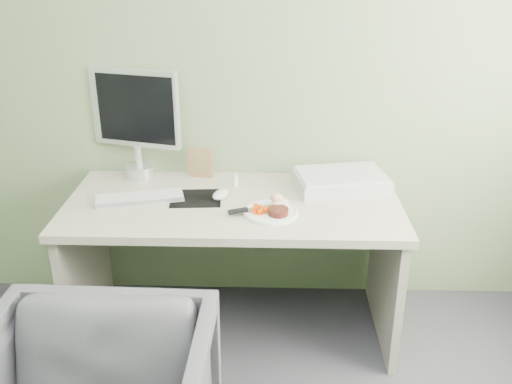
{
  "coord_description": "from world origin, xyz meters",
  "views": [
    {
      "loc": [
        0.18,
        -0.85,
        1.87
      ],
      "look_at": [
        0.11,
        1.5,
        0.84
      ],
      "focal_mm": 40.0,
      "sensor_mm": 36.0,
      "label": 1
    }
  ],
  "objects_px": {
    "monitor": "(136,117)",
    "desk": "(234,235)",
    "plate": "(271,213)",
    "scanner": "(341,181)"
  },
  "relations": [
    {
      "from": "desk",
      "to": "plate",
      "type": "height_order",
      "value": "plate"
    },
    {
      "from": "desk",
      "to": "monitor",
      "type": "relative_size",
      "value": 2.82
    },
    {
      "from": "scanner",
      "to": "monitor",
      "type": "bearing_deg",
      "value": 162.23
    },
    {
      "from": "desk",
      "to": "plate",
      "type": "relative_size",
      "value": 6.35
    },
    {
      "from": "monitor",
      "to": "scanner",
      "type": "bearing_deg",
      "value": 7.73
    },
    {
      "from": "plate",
      "to": "monitor",
      "type": "xyz_separation_m",
      "value": [
        -0.69,
        0.45,
        0.31
      ]
    },
    {
      "from": "monitor",
      "to": "plate",
      "type": "bearing_deg",
      "value": -17.74
    },
    {
      "from": "desk",
      "to": "monitor",
      "type": "bearing_deg",
      "value": 148.41
    },
    {
      "from": "monitor",
      "to": "desk",
      "type": "bearing_deg",
      "value": -16.6
    },
    {
      "from": "plate",
      "to": "scanner",
      "type": "relative_size",
      "value": 0.57
    }
  ]
}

